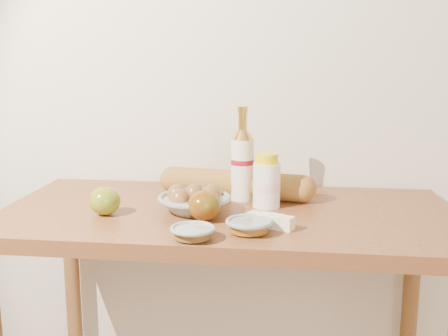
{
  "coord_description": "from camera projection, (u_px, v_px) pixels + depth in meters",
  "views": [
    {
      "loc": [
        0.18,
        -0.26,
        1.31
      ],
      "look_at": [
        0.0,
        1.15,
        1.02
      ],
      "focal_mm": 45.0,
      "sensor_mm": 36.0,
      "label": 1
    }
  ],
  "objects": [
    {
      "name": "cream_bottle",
      "position": [
        267.0,
        182.0,
        1.52
      ],
      "size": [
        0.08,
        0.08,
        0.15
      ],
      "rotation": [
        0.0,
        0.0,
        0.08
      ],
      "color": "white",
      "rests_on": "table"
    },
    {
      "name": "butter_stick",
      "position": [
        270.0,
        221.0,
        1.35
      ],
      "size": [
        0.12,
        0.07,
        0.03
      ],
      "rotation": [
        0.0,
        0.0,
        -0.4
      ],
      "color": "#FFF3C5",
      "rests_on": "table"
    },
    {
      "name": "back_wall",
      "position": [
        239.0,
        57.0,
        1.74
      ],
      "size": [
        3.5,
        0.02,
        2.6
      ],
      "primitive_type": "cube",
      "color": "silver",
      "rests_on": "ground"
    },
    {
      "name": "bourbon_bottle",
      "position": [
        242.0,
        162.0,
        1.59
      ],
      "size": [
        0.07,
        0.07,
        0.27
      ],
      "rotation": [
        0.0,
        0.0,
        0.15
      ],
      "color": "white",
      "rests_on": "table"
    },
    {
      "name": "sugar_bowl",
      "position": [
        193.0,
        232.0,
        1.26
      ],
      "size": [
        0.11,
        0.11,
        0.03
      ],
      "rotation": [
        0.0,
        0.0,
        0.05
      ],
      "color": "#96A39F",
      "rests_on": "table"
    },
    {
      "name": "table",
      "position": [
        225.0,
        253.0,
        1.53
      ],
      "size": [
        1.2,
        0.6,
        0.9
      ],
      "color": "brown",
      "rests_on": "ground"
    },
    {
      "name": "baguette",
      "position": [
        235.0,
        184.0,
        1.63
      ],
      "size": [
        0.47,
        0.16,
        0.08
      ],
      "rotation": [
        0.0,
        0.0,
        -0.18
      ],
      "color": "#B37F36",
      "rests_on": "table"
    },
    {
      "name": "apple_redgreen_front",
      "position": [
        204.0,
        206.0,
        1.4
      ],
      "size": [
        0.1,
        0.1,
        0.08
      ],
      "rotation": [
        0.0,
        0.0,
        -0.25
      ],
      "color": "maroon",
      "rests_on": "table"
    },
    {
      "name": "apple_yellowgreen",
      "position": [
        105.0,
        201.0,
        1.45
      ],
      "size": [
        0.11,
        0.11,
        0.08
      ],
      "rotation": [
        0.0,
        0.0,
        0.42
      ],
      "color": "olive",
      "rests_on": "table"
    },
    {
      "name": "egg_bowl",
      "position": [
        194.0,
        201.0,
        1.48
      ],
      "size": [
        0.22,
        0.22,
        0.07
      ],
      "rotation": [
        0.0,
        0.0,
        0.17
      ],
      "color": "gray",
      "rests_on": "table"
    },
    {
      "name": "syrup_bowl",
      "position": [
        249.0,
        226.0,
        1.31
      ],
      "size": [
        0.13,
        0.13,
        0.03
      ],
      "rotation": [
        0.0,
        0.0,
        0.19
      ],
      "color": "gray",
      "rests_on": "table"
    },
    {
      "name": "apple_redgreen_right",
      "position": [
        205.0,
        206.0,
        1.42
      ],
      "size": [
        0.09,
        0.09,
        0.06
      ],
      "rotation": [
        0.0,
        0.0,
        0.41
      ],
      "color": "maroon",
      "rests_on": "table"
    }
  ]
}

